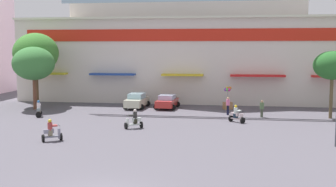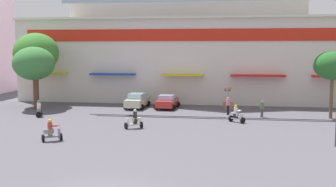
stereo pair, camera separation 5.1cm
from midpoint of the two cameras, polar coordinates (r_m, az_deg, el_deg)
ground_plane at (r=31.38m, az=-1.71°, el=-5.63°), size 128.00×128.00×0.00m
colonial_building at (r=53.91m, az=2.84°, el=7.97°), size 39.64×17.59×18.24m
plaza_tree_0 at (r=46.02m, az=-17.45°, el=3.83°), size 4.24×4.50×6.47m
plaza_tree_1 at (r=41.01m, az=21.16°, el=3.48°), size 3.39×3.09×6.11m
plaza_tree_2 at (r=48.45m, az=-17.16°, el=5.19°), size 4.76×5.15×7.95m
parked_car_0 at (r=45.34m, az=-4.12°, el=-0.94°), size 2.39×4.49×1.58m
parked_car_1 at (r=44.87m, az=-0.07°, el=-1.07°), size 2.48×4.10×1.45m
scooter_rider_1 at (r=34.00m, az=-4.53°, el=-3.62°), size 1.49×1.18×1.55m
scooter_rider_2 at (r=37.10m, az=9.18°, el=-2.88°), size 1.44×1.34×1.51m
scooter_rider_3 at (r=30.44m, az=-15.24°, el=-4.98°), size 1.41×1.18×1.55m
scooter_rider_4 at (r=41.38m, az=-16.81°, el=-2.09°), size 1.03×1.54×1.56m
pedestrian_0 at (r=40.95m, az=8.06°, el=-1.49°), size 0.48×0.48×1.72m
pedestrian_1 at (r=40.14m, az=12.48°, el=-1.88°), size 0.50×0.50×1.58m
balloon_vendor_cart at (r=44.61m, az=8.04°, el=-0.85°), size 1.06×0.91×2.40m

